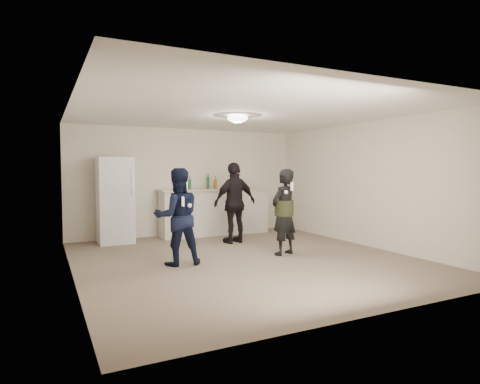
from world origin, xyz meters
name	(u,v)px	position (x,y,z in m)	size (l,w,h in m)	color
floor	(245,259)	(0.00, 0.00, 0.00)	(6.00, 6.00, 0.00)	#6B5B4C
ceiling	(245,113)	(0.00, 0.00, 2.50)	(6.00, 6.00, 0.00)	silver
wall_back	(188,182)	(0.00, 3.00, 1.25)	(6.00, 6.00, 0.00)	beige
wall_front	(377,198)	(0.00, -3.00, 1.25)	(6.00, 6.00, 0.00)	beige
wall_left	(71,190)	(-2.75, 0.00, 1.25)	(6.00, 6.00, 0.00)	beige
wall_right	(367,184)	(2.75, 0.00, 1.25)	(6.00, 6.00, 0.00)	beige
counter	(215,212)	(0.56, 2.67, 0.53)	(2.60, 0.56, 1.05)	beige
counter_top	(215,190)	(0.56, 2.67, 1.07)	(2.68, 0.64, 0.04)	beige
fridge	(115,200)	(-1.75, 2.60, 0.90)	(0.70, 0.70, 1.80)	white
fridge_handle	(132,182)	(-1.47, 2.23, 1.30)	(0.02, 0.02, 0.60)	silver
ceiling_dome	(237,118)	(0.00, 0.30, 2.45)	(0.36, 0.36, 0.16)	white
shaker	(187,186)	(-0.13, 2.67, 1.18)	(0.08, 0.08, 0.17)	#BABABF
man	(178,217)	(-1.17, 0.12, 0.78)	(0.76, 0.59, 1.57)	#0D1839
woman	(284,212)	(0.79, 0.01, 0.78)	(0.57, 0.37, 1.56)	black
camo_shorts	(284,208)	(0.79, 0.01, 0.85)	(0.34, 0.34, 0.28)	#313C1B
spectator	(235,203)	(0.51, 1.47, 0.85)	(0.99, 0.41, 1.70)	black
remote_man	(183,201)	(-1.17, -0.16, 1.05)	(0.04, 0.04, 0.15)	white
nunchuk_man	(190,205)	(-1.05, -0.13, 0.98)	(0.07, 0.07, 0.07)	white
remote_woman	(292,186)	(0.79, -0.24, 1.25)	(0.04, 0.04, 0.15)	white
nunchuk_woman	(286,192)	(0.69, -0.21, 1.15)	(0.07, 0.07, 0.07)	white
bottle_cluster	(213,184)	(0.53, 2.72, 1.21)	(1.50, 0.27, 0.28)	#154C22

